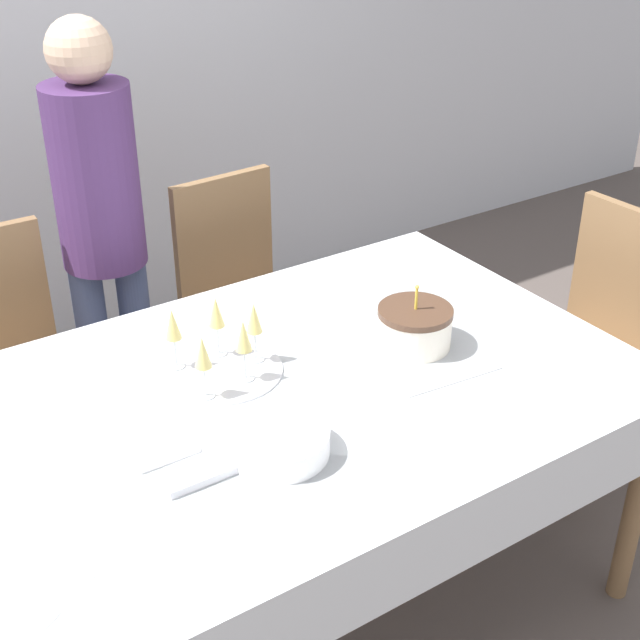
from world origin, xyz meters
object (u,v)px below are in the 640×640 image
(dining_chair_right_end, at_px, (596,334))
(person_standing, at_px, (100,212))
(dining_chair_far_right, at_px, (242,296))
(birthday_cake, at_px, (415,327))
(champagne_tray, at_px, (220,348))
(dining_chair_far_left, at_px, (6,365))
(plate_stack_main, at_px, (279,442))

(dining_chair_right_end, bearing_deg, person_standing, 143.23)
(person_standing, bearing_deg, dining_chair_right_end, -36.77)
(person_standing, bearing_deg, dining_chair_far_right, -10.28)
(birthday_cake, height_order, champagne_tray, birthday_cake)
(dining_chair_far_left, height_order, dining_chair_far_right, same)
(birthday_cake, bearing_deg, champagne_tray, 161.42)
(person_standing, bearing_deg, champagne_tray, -90.56)
(dining_chair_far_right, distance_m, person_standing, 0.63)
(dining_chair_right_end, relative_size, person_standing, 0.61)
(dining_chair_far_left, bearing_deg, dining_chair_right_end, -27.73)
(dining_chair_far_left, relative_size, champagne_tray, 2.92)
(person_standing, bearing_deg, birthday_cake, -63.35)
(dining_chair_right_end, xyz_separation_m, champagne_tray, (-1.35, 0.16, 0.32))
(plate_stack_main, height_order, person_standing, person_standing)
(dining_chair_far_left, bearing_deg, birthday_cake, -45.61)
(birthday_cake, relative_size, champagne_tray, 0.64)
(dining_chair_far_right, height_order, person_standing, person_standing)
(dining_chair_right_end, xyz_separation_m, person_standing, (-1.34, 1.00, 0.41))
(dining_chair_far_right, relative_size, person_standing, 0.61)
(dining_chair_right_end, bearing_deg, plate_stack_main, -170.64)
(dining_chair_far_left, distance_m, birthday_cake, 1.34)
(champagne_tray, distance_m, plate_stack_main, 0.39)
(birthday_cake, bearing_deg, dining_chair_far_left, 134.39)
(dining_chair_far_right, xyz_separation_m, person_standing, (-0.47, 0.08, 0.41))
(dining_chair_far_right, bearing_deg, champagne_tray, -121.97)
(dining_chair_far_left, distance_m, person_standing, 0.58)
(dining_chair_far_right, xyz_separation_m, birthday_cake, (0.05, -0.93, 0.30))
(dining_chair_far_left, height_order, birthday_cake, same)
(dining_chair_far_right, xyz_separation_m, dining_chair_right_end, (0.87, -0.92, 0.00))
(dining_chair_right_end, bearing_deg, champagne_tray, 173.39)
(dining_chair_far_right, height_order, dining_chair_right_end, same)
(dining_chair_right_end, distance_m, champagne_tray, 1.39)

